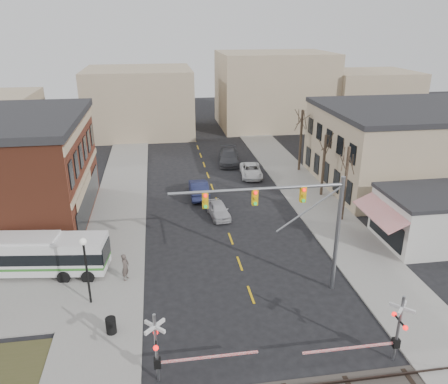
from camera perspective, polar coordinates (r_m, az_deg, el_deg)
The scene contains 20 objects.
ground at distance 28.06m, azimuth 4.41°, elevation -15.54°, with size 160.00×160.00×0.00m, color black.
sidewalk_west at distance 45.16m, azimuth -13.26°, elevation -0.90°, with size 5.00×60.00×0.12m, color gray.
sidewalk_east at distance 47.40m, azimuth 10.23°, elevation 0.44°, with size 5.00×60.00×0.12m, color gray.
tan_building at distance 51.51m, azimuth 23.90°, elevation 5.53°, with size 20.30×15.30×8.50m.
awning_shop at distance 38.74m, azimuth 25.73°, elevation -3.04°, with size 9.74×6.20×4.30m.
tree_east_a at distance 39.63m, azimuth 15.55°, elevation 1.00°, with size 0.28×0.28×6.75m.
tree_east_b at distance 45.02m, azimuth 12.86°, elevation 3.42°, with size 0.28×0.28×6.30m.
tree_east_c at distance 52.16m, azimuth 9.98°, elevation 6.64°, with size 0.28×0.28×7.20m.
transit_bus at distance 33.75m, azimuth -24.29°, elevation -7.43°, with size 11.23×3.81×2.84m.
traffic_signal_mast at distance 27.36m, azimuth 9.25°, elevation -2.70°, with size 10.82×0.30×8.00m.
rr_crossing_west at distance 22.83m, azimuth -7.69°, elevation -19.53°, with size 5.60×1.36×4.00m.
rr_crossing_east at distance 25.17m, azimuth 20.92°, elevation -16.50°, with size 5.60×1.36×4.00m.
street_lamp at distance 28.24m, azimuth -17.69°, elevation -8.18°, with size 0.44×0.44×4.58m.
trash_bin at distance 26.90m, azimuth -14.54°, elevation -16.52°, with size 0.60×0.60×0.98m, color black.
car_a at distance 39.98m, azimuth -0.75°, elevation -2.32°, with size 1.63×4.05×1.38m, color #B2B1B6.
car_b at distance 44.56m, azimuth -3.31°, elevation 0.44°, with size 1.78×5.11×1.68m, color #191D3E.
car_c at distance 50.41m, azimuth 3.56°, elevation 2.81°, with size 2.30×4.99×1.39m, color white.
car_d at distance 54.90m, azimuth 0.62°, elevation 4.61°, with size 2.37×5.82×1.69m, color #45454A.
pedestrian_near at distance 31.13m, azimuth -12.77°, elevation -9.53°, with size 0.71×0.47×1.95m, color #4D423E.
pedestrian_far at distance 33.57m, azimuth -16.58°, elevation -7.71°, with size 0.84×0.65×1.73m, color #3B3761.
Camera 1 is at (-5.46, -21.70, 16.93)m, focal length 35.00 mm.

